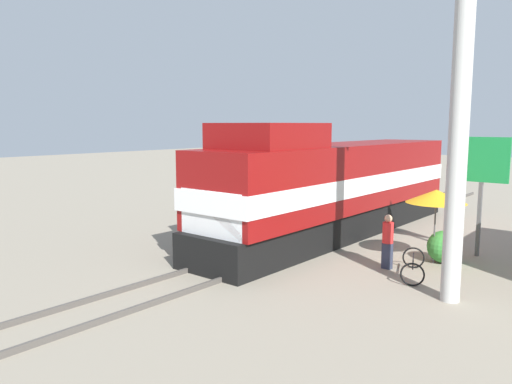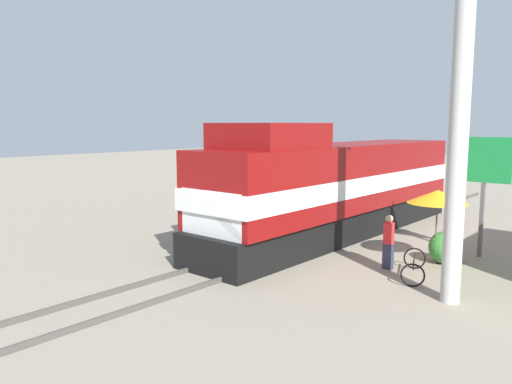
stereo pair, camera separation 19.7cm
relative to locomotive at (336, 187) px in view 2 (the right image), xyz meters
name	(u,v)px [view 2 (the right image)]	position (x,y,z in m)	size (l,w,h in m)	color
ground_plane	(299,247)	(0.00, -2.51, -2.00)	(120.00, 120.00, 0.00)	gray
rail_near	(283,242)	(-0.72, -2.51, -1.93)	(0.08, 37.45, 0.15)	#4C4742
rail_far	(315,248)	(0.72, -2.51, -1.93)	(0.08, 37.45, 0.15)	#4C4742
locomotive	(336,187)	(0.00, 0.00, 0.00)	(3.01, 15.50, 4.55)	black
utility_pole	(460,107)	(6.30, -4.65, 2.93)	(1.80, 0.48, 9.79)	#B2B2AD
vendor_umbrella	(438,197)	(4.68, -1.46, 0.21)	(1.91, 1.91, 2.43)	#4C4C4C
billboard_sign	(484,169)	(5.50, 0.43, 1.02)	(1.71, 0.12, 4.09)	#595959
shrub_cluster	(445,247)	(4.91, -1.18, -1.47)	(1.07, 1.07, 1.07)	#388C38
person_bystander	(389,240)	(3.78, -2.99, -1.07)	(0.34, 0.34, 1.72)	#2D3347
bicycle	(414,266)	(4.75, -3.29, -1.66)	(1.33, 2.04, 0.67)	black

